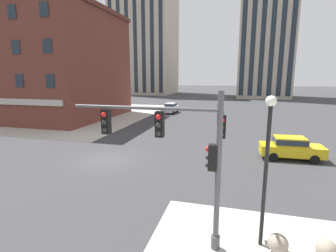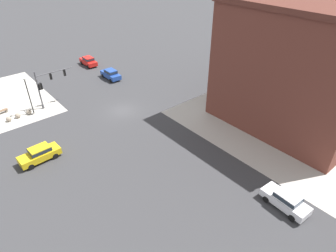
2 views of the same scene
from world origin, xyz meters
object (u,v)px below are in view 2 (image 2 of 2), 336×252
(car_main_northbound_near, at_px, (40,153))
(street_lamp_corner_near, at_px, (28,92))
(bollard_sphere_curb_a, at_px, (29,112))
(bollard_sphere_curb_c, at_px, (9,119))
(bench_near_signal, at_px, (1,112))
(car_main_southbound_near, at_px, (286,200))
(car_cross_eastbound, at_px, (88,61))
(traffic_signal_main, at_px, (46,85))
(bollard_sphere_curb_b, at_px, (18,116))
(car_main_southbound_far, at_px, (111,74))

(car_main_northbound_near, bearing_deg, street_lamp_corner_near, -105.19)
(bollard_sphere_curb_a, distance_m, bollard_sphere_curb_c, 2.76)
(bollard_sphere_curb_a, xyz_separation_m, bench_near_signal, (2.99, -2.62, -0.02))
(bench_near_signal, height_order, car_main_southbound_near, car_main_southbound_near)
(bollard_sphere_curb_a, bearing_deg, car_cross_eastbound, -142.83)
(traffic_signal_main, relative_size, street_lamp_corner_near, 1.03)
(bollard_sphere_curb_b, relative_size, bollard_sphere_curb_c, 1.00)
(bench_near_signal, relative_size, car_main_southbound_far, 0.42)
(bench_near_signal, distance_m, car_main_northbound_near, 13.97)
(bollard_sphere_curb_a, distance_m, car_cross_eastbound, 19.25)
(traffic_signal_main, height_order, bench_near_signal, traffic_signal_main)
(bollard_sphere_curb_a, bearing_deg, bollard_sphere_curb_b, 2.81)
(bollard_sphere_curb_c, bearing_deg, traffic_signal_main, -176.65)
(traffic_signal_main, height_order, car_main_southbound_far, traffic_signal_main)
(bollard_sphere_curb_a, relative_size, bollard_sphere_curb_b, 1.00)
(bollard_sphere_curb_c, bearing_deg, car_main_southbound_far, -169.18)
(bollard_sphere_curb_c, bearing_deg, car_cross_eastbound, -146.74)
(bollard_sphere_curb_b, bearing_deg, bollard_sphere_curb_a, -177.19)
(street_lamp_corner_near, height_order, car_main_southbound_far, street_lamp_corner_near)
(car_main_southbound_near, distance_m, car_main_southbound_far, 36.02)
(bollard_sphere_curb_c, distance_m, street_lamp_corner_near, 4.51)
(bench_near_signal, bearing_deg, bollard_sphere_curb_b, 118.44)
(bench_near_signal, height_order, car_main_southbound_far, car_main_southbound_far)
(traffic_signal_main, bearing_deg, bench_near_signal, -22.08)
(bench_near_signal, bearing_deg, bollard_sphere_curb_c, 94.80)
(bollard_sphere_curb_c, height_order, car_main_southbound_far, car_main_southbound_far)
(car_main_southbound_far, bearing_deg, bench_near_signal, 1.85)
(bollard_sphere_curb_b, distance_m, car_main_northbound_near, 11.30)
(bollard_sphere_curb_a, height_order, car_main_southbound_far, car_main_southbound_far)
(bollard_sphere_curb_c, xyz_separation_m, car_main_northbound_near, (-0.30, 11.09, 0.57))
(car_cross_eastbound, bearing_deg, bench_near_signal, 26.17)
(car_main_southbound_far, bearing_deg, car_main_northbound_near, 39.33)
(traffic_signal_main, height_order, car_main_southbound_near, traffic_signal_main)
(bollard_sphere_curb_b, height_order, car_main_southbound_far, car_main_southbound_far)
(bollard_sphere_curb_c, bearing_deg, street_lamp_corner_near, 179.02)
(traffic_signal_main, relative_size, bench_near_signal, 3.06)
(bollard_sphere_curb_b, relative_size, car_main_southbound_far, 0.16)
(car_main_southbound_far, height_order, car_cross_eastbound, same)
(street_lamp_corner_near, xyz_separation_m, car_main_southbound_far, (-14.75, -3.50, -2.50))
(bollard_sphere_curb_a, xyz_separation_m, bollard_sphere_curb_c, (2.75, 0.24, 0.00))
(bollard_sphere_curb_a, xyz_separation_m, bollard_sphere_curb_b, (1.53, 0.08, 0.00))
(traffic_signal_main, xyz_separation_m, bollard_sphere_curb_c, (5.94, 0.35, -3.20))
(car_main_northbound_near, xyz_separation_m, car_main_southbound_far, (-17.74, -14.54, 0.00))
(traffic_signal_main, bearing_deg, car_main_northbound_near, 63.76)
(street_lamp_corner_near, relative_size, car_main_northbound_near, 1.22)
(street_lamp_corner_near, relative_size, car_main_southbound_far, 1.24)
(bollard_sphere_curb_a, relative_size, car_main_southbound_far, 0.16)
(street_lamp_corner_near, distance_m, car_main_southbound_far, 15.36)
(car_main_southbound_far, xyz_separation_m, car_cross_eastbound, (-0.04, -8.41, 0.00))
(street_lamp_corner_near, xyz_separation_m, car_main_southbound_near, (-11.68, 32.39, -2.50))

